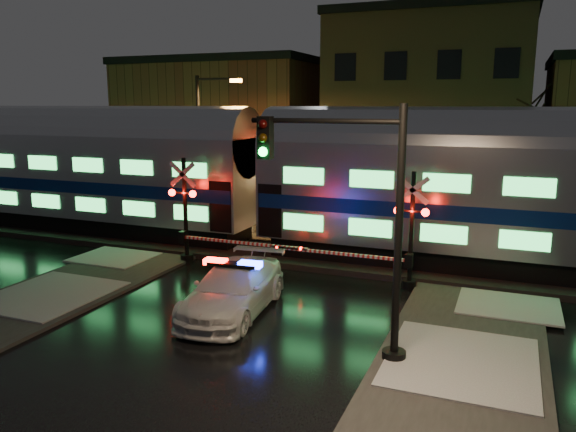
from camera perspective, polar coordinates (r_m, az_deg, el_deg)
The scene contains 11 objects.
ground at distance 18.93m, azimuth -2.14°, elevation -7.99°, with size 120.00×120.00×0.00m, color black.
ballast at distance 23.34m, azimuth 2.88°, elevation -3.94°, with size 90.00×4.20×0.24m, color black.
sidewalk_right at distance 12.05m, azimuth 15.85°, elevation -20.11°, with size 4.00×20.00×0.12m, color #2D2D2D.
building_left at distance 43.39m, azimuth -6.08°, elevation 8.95°, with size 14.00×10.00×9.00m, color #51351F.
building_mid at distance 39.17m, azimuth 14.36°, elevation 10.24°, with size 12.00×11.00×11.50m, color brown.
train at distance 23.63m, azimuth -2.84°, elevation 4.33°, with size 51.00×3.12×5.92m.
police_car at distance 17.22m, azimuth -5.58°, elevation -7.38°, with size 2.56×5.30×1.65m.
crossing_signal_right at distance 19.46m, azimuth 11.30°, elevation -2.51°, with size 5.74×0.65×4.06m.
crossing_signal_left at distance 22.37m, azimuth -9.71°, elevation -0.50°, with size 5.93×0.66×4.20m.
traffic_light at distance 13.60m, azimuth 7.09°, elevation -1.17°, with size 4.06×0.72×6.28m.
streetlight at distance 29.41m, azimuth -8.59°, elevation 7.62°, with size 2.56×0.27×7.66m.
Camera 1 is at (7.31, -16.30, 6.26)m, focal length 35.00 mm.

